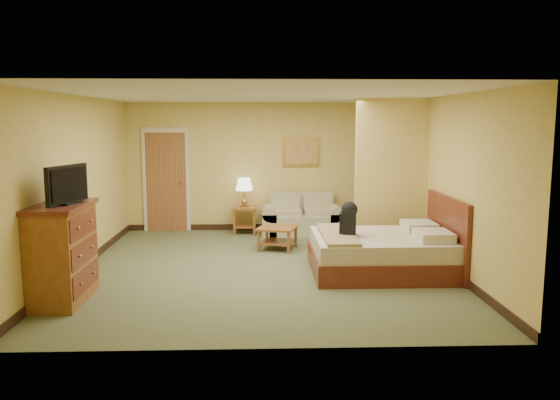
{
  "coord_description": "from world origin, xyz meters",
  "views": [
    {
      "loc": [
        -0.03,
        -8.1,
        2.21
      ],
      "look_at": [
        0.28,
        0.6,
        0.96
      ],
      "focal_mm": 35.0,
      "sensor_mm": 36.0,
      "label": 1
    }
  ],
  "objects_px": {
    "loveseat": "(302,221)",
    "bed": "(386,252)",
    "coffee_table": "(277,233)",
    "dresser": "(63,253)"
  },
  "relations": [
    {
      "from": "coffee_table",
      "to": "loveseat",
      "type": "bearing_deg",
      "value": 68.28
    },
    {
      "from": "bed",
      "to": "loveseat",
      "type": "bearing_deg",
      "value": 109.83
    },
    {
      "from": "loveseat",
      "to": "bed",
      "type": "height_order",
      "value": "bed"
    },
    {
      "from": "dresser",
      "to": "bed",
      "type": "relative_size",
      "value": 0.6
    },
    {
      "from": "coffee_table",
      "to": "bed",
      "type": "distance_m",
      "value": 2.18
    },
    {
      "from": "loveseat",
      "to": "coffee_table",
      "type": "xyz_separation_m",
      "value": [
        -0.53,
        -1.34,
        0.02
      ]
    },
    {
      "from": "coffee_table",
      "to": "dresser",
      "type": "height_order",
      "value": "dresser"
    },
    {
      "from": "coffee_table",
      "to": "dresser",
      "type": "relative_size",
      "value": 0.63
    },
    {
      "from": "loveseat",
      "to": "coffee_table",
      "type": "relative_size",
      "value": 2.06
    },
    {
      "from": "loveseat",
      "to": "dresser",
      "type": "height_order",
      "value": "dresser"
    }
  ]
}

